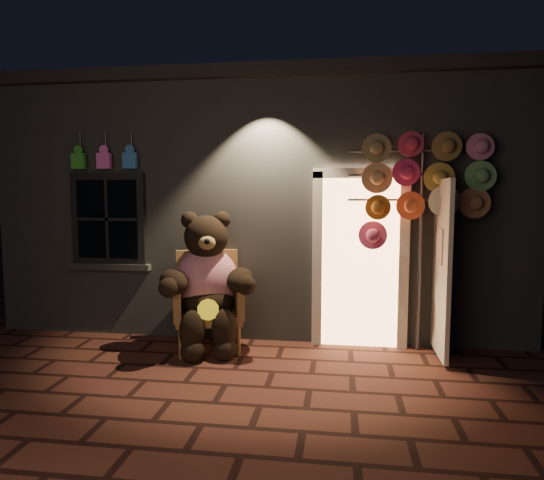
# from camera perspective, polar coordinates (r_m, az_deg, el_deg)

# --- Properties ---
(ground) EXTENTS (60.00, 60.00, 0.00)m
(ground) POSITION_cam_1_polar(r_m,az_deg,el_deg) (5.03, -5.53, -16.60)
(ground) COLOR #4D251D
(ground) RESTS_ON ground
(shop_building) EXTENTS (7.30, 5.95, 3.51)m
(shop_building) POSITION_cam_1_polar(r_m,az_deg,el_deg) (8.58, 0.66, 4.56)
(shop_building) COLOR slate
(shop_building) RESTS_ON ground
(wicker_armchair) EXTENTS (0.97, 0.93, 1.17)m
(wicker_armchair) POSITION_cam_1_polar(r_m,az_deg,el_deg) (6.04, -7.53, -6.97)
(wicker_armchair) COLOR #A0643E
(wicker_armchair) RESTS_ON ground
(teddy_bear) EXTENTS (1.17, 1.08, 1.69)m
(teddy_bear) POSITION_cam_1_polar(r_m,az_deg,el_deg) (5.85, -7.67, -5.03)
(teddy_bear) COLOR #C2143A
(teddy_bear) RESTS_ON ground
(hat_rack) EXTENTS (1.61, 0.22, 2.59)m
(hat_rack) POSITION_cam_1_polar(r_m,az_deg,el_deg) (5.87, 17.14, 6.61)
(hat_rack) COLOR #59595E
(hat_rack) RESTS_ON ground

